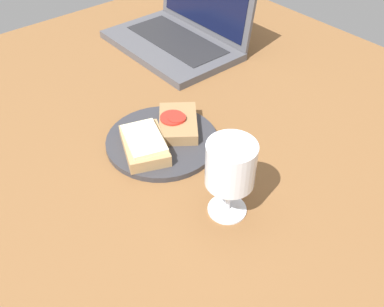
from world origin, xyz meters
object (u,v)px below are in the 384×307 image
at_px(sandwich_with_cheese, 144,144).
at_px(laptop, 180,31).
at_px(plate, 162,141).
at_px(sandwich_with_tomato, 178,123).
at_px(wine_glass, 230,167).

bearing_deg(sandwich_with_cheese, laptop, 132.54).
relative_size(plate, sandwich_with_tomato, 1.62).
distance_m(plate, wine_glass, 0.23).
relative_size(sandwich_with_tomato, wine_glass, 0.96).
bearing_deg(laptop, sandwich_with_tomato, -39.64).
distance_m(plate, sandwich_with_tomato, 0.05).
distance_m(sandwich_with_tomato, wine_glass, 0.24).
distance_m(sandwich_with_cheese, laptop, 0.46).
bearing_deg(sandwich_with_tomato, sandwich_with_cheese, -81.52).
xyz_separation_m(plate, sandwich_with_tomato, (-0.01, 0.05, 0.02)).
height_order(sandwich_with_tomato, wine_glass, wine_glass).
bearing_deg(plate, wine_glass, -5.83).
bearing_deg(wine_glass, sandwich_with_cheese, -173.06).
height_order(sandwich_with_cheese, wine_glass, wine_glass).
bearing_deg(plate, sandwich_with_tomato, 98.76).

